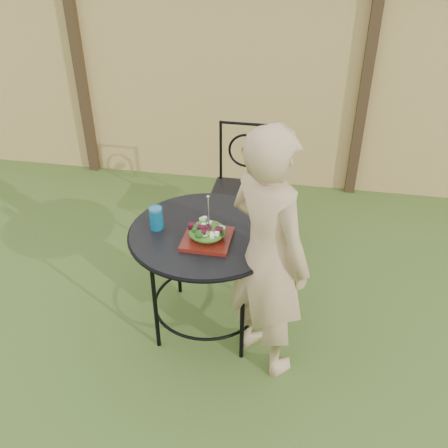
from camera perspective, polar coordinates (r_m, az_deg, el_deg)
name	(u,v)px	position (r m, az deg, el deg)	size (l,w,h in m)	color
ground	(153,331)	(3.35, -8.07, -11.96)	(60.00, 60.00, 0.00)	#244315
fence	(217,85)	(4.72, -0.76, 15.65)	(8.00, 0.12, 1.90)	#DEBA6D
patio_table	(207,250)	(3.00, -1.99, -2.96)	(0.92, 0.92, 0.72)	black
patio_chair	(242,185)	(3.88, 2.12, 4.52)	(0.46, 0.46, 0.95)	black
diner	(268,256)	(2.68, 5.04, -3.63)	(0.55, 0.36, 1.50)	tan
salad_plate	(207,239)	(2.83, -1.93, -1.73)	(0.27, 0.27, 0.02)	#3D0C08
salad	(207,231)	(2.80, -1.95, -0.86)	(0.21, 0.21, 0.08)	#235614
fork	(208,212)	(2.73, -1.80, 1.39)	(0.01, 0.01, 0.18)	silver
drinking_glass	(156,218)	(2.93, -7.76, 0.68)	(0.08, 0.08, 0.14)	#0A597E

